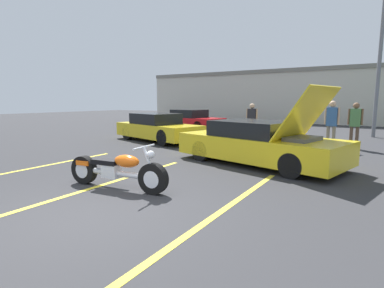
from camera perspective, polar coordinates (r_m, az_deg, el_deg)
The scene contains 13 objects.
ground_plane at distance 5.10m, azimuth -18.68°, elevation -13.06°, with size 80.00×80.00×0.00m, color #2D2D30.
parking_stripe_foreground at distance 9.13m, azimuth -29.14°, elevation -4.25°, with size 0.12×5.68×0.01m, color yellow.
parking_stripe_middle at distance 6.80m, azimuth -17.05°, elevation -7.57°, with size 0.12×5.68×0.01m, color yellow.
parking_stripe_back at distance 5.09m, azimuth 5.56°, elevation -12.66°, with size 0.12×5.68×0.01m, color yellow.
far_building at distance 27.14m, azimuth 24.19°, elevation 8.63°, with size 32.00×4.20×4.40m.
light_pole at distance 17.74m, azimuth 32.64°, elevation 16.81°, with size 1.21×0.28×8.90m.
motorcycle at distance 6.41m, azimuth -14.16°, elevation -4.89°, with size 2.41×0.70×0.94m.
show_car_hood_open at distance 8.81m, azimuth 12.68°, elevation 0.16°, with size 5.07×3.03×2.17m.
parked_car_mid_row at distance 13.64m, azimuth -6.59°, elevation 3.06°, with size 4.72×2.84×1.25m.
parked_car_left_row at distance 18.63m, azimuth -0.24°, elevation 4.51°, with size 4.37×2.48×1.27m.
spectator_near_motorcycle at distance 13.47m, azimuth 11.32°, elevation 4.65°, with size 0.52×0.22×1.69m.
spectator_by_show_car at distance 12.89m, azimuth 28.64°, elevation 3.81°, with size 0.52×0.23×1.75m.
spectator_midground at distance 12.29m, azimuth 25.07°, elevation 4.09°, with size 0.52×0.24×1.81m.
Camera 1 is at (3.72, -2.98, 1.82)m, focal length 28.00 mm.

